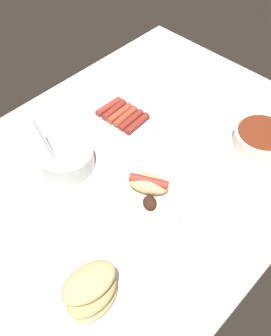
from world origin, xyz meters
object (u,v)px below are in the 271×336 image
bowl_chili (262,137)px  bread_stack (92,292)px  plate_hotdog_assembled (149,188)px  bowl_coleslaw (66,158)px  plate_sausages (123,117)px

bowl_chili → bread_stack: size_ratio=1.21×
plate_hotdog_assembled → bowl_coleslaw: (9.27, -23.17, 1.97)cm
bowl_coleslaw → bowl_chili: size_ratio=0.97×
bowl_chili → plate_sausages: (21.27, -37.42, -1.58)cm
bowl_coleslaw → bowl_chili: 57.97cm
bowl_coleslaw → bread_stack: bearing=58.2°
bowl_chili → bread_stack: (67.68, -0.27, 2.71)cm
bowl_chili → bread_stack: bread_stack is taller
plate_hotdog_assembled → plate_sausages: size_ratio=1.13×
plate_hotdog_assembled → bowl_chili: plate_hotdog_assembled is taller
bowl_coleslaw → bowl_chili: (-46.04, 35.22, -0.90)cm
plate_hotdog_assembled → plate_sausages: 29.73cm
plate_sausages → bowl_chili: bearing=119.6°
bowl_chili → plate_sausages: size_ratio=0.76×
plate_sausages → bowl_coleslaw: bearing=5.1°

